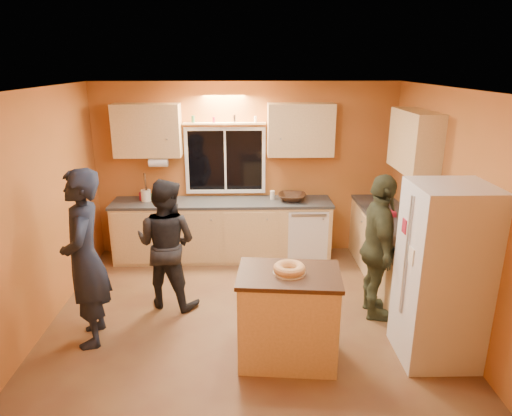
{
  "coord_description": "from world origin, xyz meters",
  "views": [
    {
      "loc": [
        -0.01,
        -4.74,
        2.86
      ],
      "look_at": [
        0.12,
        0.4,
        1.21
      ],
      "focal_mm": 32.0,
      "sensor_mm": 36.0,
      "label": 1
    }
  ],
  "objects_px": {
    "refrigerator": "(442,275)",
    "person_center": "(166,244)",
    "island": "(288,316)",
    "person_right": "(379,248)",
    "person_left": "(85,259)"
  },
  "relations": [
    {
      "from": "refrigerator",
      "to": "person_center",
      "type": "distance_m",
      "value": 3.06
    },
    {
      "from": "island",
      "to": "person_right",
      "type": "bearing_deg",
      "value": 42.04
    },
    {
      "from": "person_left",
      "to": "person_right",
      "type": "distance_m",
      "value": 3.18
    },
    {
      "from": "person_left",
      "to": "person_right",
      "type": "bearing_deg",
      "value": 86.41
    },
    {
      "from": "refrigerator",
      "to": "person_center",
      "type": "relative_size",
      "value": 1.13
    },
    {
      "from": "person_right",
      "to": "person_left",
      "type": "bearing_deg",
      "value": 102.33
    },
    {
      "from": "island",
      "to": "person_center",
      "type": "relative_size",
      "value": 0.65
    },
    {
      "from": "island",
      "to": "person_left",
      "type": "distance_m",
      "value": 2.14
    },
    {
      "from": "person_center",
      "to": "person_right",
      "type": "relative_size",
      "value": 0.93
    },
    {
      "from": "refrigerator",
      "to": "person_right",
      "type": "xyz_separation_m",
      "value": [
        -0.39,
        0.79,
        -0.05
      ]
    },
    {
      "from": "person_center",
      "to": "person_right",
      "type": "distance_m",
      "value": 2.48
    },
    {
      "from": "person_center",
      "to": "person_right",
      "type": "xyz_separation_m",
      "value": [
        2.45,
        -0.33,
        0.06
      ]
    },
    {
      "from": "person_left",
      "to": "person_right",
      "type": "relative_size",
      "value": 1.1
    },
    {
      "from": "refrigerator",
      "to": "person_right",
      "type": "distance_m",
      "value": 0.89
    },
    {
      "from": "island",
      "to": "person_center",
      "type": "height_order",
      "value": "person_center"
    }
  ]
}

